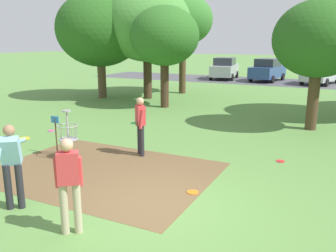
{
  "coord_description": "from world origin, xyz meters",
  "views": [
    {
      "loc": [
        3.11,
        -5.88,
        3.28
      ],
      "look_at": [
        -1.13,
        2.66,
        1.0
      ],
      "focal_mm": 38.29,
      "sensor_mm": 36.0,
      "label": 1
    }
  ],
  "objects_px": {
    "player_throwing": "(140,123)",
    "disc_golf_basket": "(67,132)",
    "frisbee_far_right": "(280,161)",
    "frisbee_mid_grass": "(51,131)",
    "frisbee_near_basket": "(193,192)",
    "player_waiting_right": "(69,181)",
    "player_waiting_left": "(12,161)",
    "parked_car_leftmost": "(225,68)",
    "parked_car_center_right": "(321,72)",
    "tree_mid_center": "(183,20)",
    "tree_far_right": "(319,39)",
    "frisbee_by_tee": "(67,172)",
    "tree_near_left": "(165,37)",
    "tree_near_right": "(100,29)",
    "tree_mid_right": "(147,24)",
    "parked_car_center_left": "(268,70)"
  },
  "relations": [
    {
      "from": "frisbee_by_tee",
      "to": "tree_near_left",
      "type": "height_order",
      "value": "tree_near_left"
    },
    {
      "from": "frisbee_by_tee",
      "to": "parked_car_center_left",
      "type": "bearing_deg",
      "value": 89.3
    },
    {
      "from": "tree_near_right",
      "to": "tree_mid_center",
      "type": "xyz_separation_m",
      "value": [
        3.45,
        3.77,
        0.59
      ]
    },
    {
      "from": "frisbee_by_tee",
      "to": "parked_car_center_right",
      "type": "relative_size",
      "value": 0.05
    },
    {
      "from": "disc_golf_basket",
      "to": "frisbee_mid_grass",
      "type": "height_order",
      "value": "disc_golf_basket"
    },
    {
      "from": "frisbee_near_basket",
      "to": "disc_golf_basket",
      "type": "bearing_deg",
      "value": 170.67
    },
    {
      "from": "disc_golf_basket",
      "to": "frisbee_far_right",
      "type": "bearing_deg",
      "value": 22.9
    },
    {
      "from": "disc_golf_basket",
      "to": "tree_far_right",
      "type": "bearing_deg",
      "value": 48.44
    },
    {
      "from": "frisbee_mid_grass",
      "to": "tree_mid_center",
      "type": "height_order",
      "value": "tree_mid_center"
    },
    {
      "from": "player_throwing",
      "to": "frisbee_far_right",
      "type": "height_order",
      "value": "player_throwing"
    },
    {
      "from": "frisbee_far_right",
      "to": "tree_far_right",
      "type": "height_order",
      "value": "tree_far_right"
    },
    {
      "from": "tree_mid_right",
      "to": "player_waiting_right",
      "type": "bearing_deg",
      "value": -65.56
    },
    {
      "from": "tree_mid_center",
      "to": "tree_far_right",
      "type": "distance_m",
      "value": 10.66
    },
    {
      "from": "parked_car_center_right",
      "to": "tree_near_left",
      "type": "bearing_deg",
      "value": -114.06
    },
    {
      "from": "player_throwing",
      "to": "frisbee_by_tee",
      "type": "height_order",
      "value": "player_throwing"
    },
    {
      "from": "parked_car_leftmost",
      "to": "parked_car_center_right",
      "type": "relative_size",
      "value": 0.97
    },
    {
      "from": "player_waiting_left",
      "to": "frisbee_near_basket",
      "type": "xyz_separation_m",
      "value": [
        2.9,
        2.26,
        -0.98
      ]
    },
    {
      "from": "player_throwing",
      "to": "disc_golf_basket",
      "type": "bearing_deg",
      "value": -147.61
    },
    {
      "from": "player_waiting_left",
      "to": "frisbee_near_basket",
      "type": "height_order",
      "value": "player_waiting_left"
    },
    {
      "from": "frisbee_near_basket",
      "to": "frisbee_by_tee",
      "type": "relative_size",
      "value": 1.22
    },
    {
      "from": "parked_car_leftmost",
      "to": "parked_car_center_left",
      "type": "bearing_deg",
      "value": -0.69
    },
    {
      "from": "tree_near_left",
      "to": "parked_car_center_left",
      "type": "bearing_deg",
      "value": 81.35
    },
    {
      "from": "frisbee_far_right",
      "to": "tree_mid_right",
      "type": "xyz_separation_m",
      "value": [
        -8.83,
        8.12,
        4.18
      ]
    },
    {
      "from": "player_throwing",
      "to": "player_waiting_left",
      "type": "bearing_deg",
      "value": -97.08
    },
    {
      "from": "frisbee_by_tee",
      "to": "tree_far_right",
      "type": "relative_size",
      "value": 0.05
    },
    {
      "from": "frisbee_by_tee",
      "to": "tree_near_left",
      "type": "xyz_separation_m",
      "value": [
        -1.91,
        9.3,
        3.46
      ]
    },
    {
      "from": "tree_near_right",
      "to": "parked_car_leftmost",
      "type": "relative_size",
      "value": 1.36
    },
    {
      "from": "frisbee_near_basket",
      "to": "parked_car_leftmost",
      "type": "distance_m",
      "value": 24.51
    },
    {
      "from": "tree_mid_center",
      "to": "player_throwing",
      "type": "bearing_deg",
      "value": -71.27
    },
    {
      "from": "disc_golf_basket",
      "to": "parked_car_center_right",
      "type": "relative_size",
      "value": 0.31
    },
    {
      "from": "tree_near_right",
      "to": "tree_far_right",
      "type": "xyz_separation_m",
      "value": [
        11.74,
        -2.83,
        -0.57
      ]
    },
    {
      "from": "player_waiting_right",
      "to": "parked_car_leftmost",
      "type": "bearing_deg",
      "value": 102.02
    },
    {
      "from": "player_throwing",
      "to": "tree_mid_center",
      "type": "xyz_separation_m",
      "value": [
        -4.13,
        12.17,
        3.51
      ]
    },
    {
      "from": "frisbee_by_tee",
      "to": "frisbee_far_right",
      "type": "height_order",
      "value": "same"
    },
    {
      "from": "disc_golf_basket",
      "to": "parked_car_center_right",
      "type": "height_order",
      "value": "parked_car_center_right"
    },
    {
      "from": "frisbee_far_right",
      "to": "tree_near_right",
      "type": "distance_m",
      "value": 13.98
    },
    {
      "from": "player_throwing",
      "to": "frisbee_mid_grass",
      "type": "xyz_separation_m",
      "value": [
        -4.46,
        0.99,
        -0.96
      ]
    },
    {
      "from": "tree_mid_right",
      "to": "parked_car_center_left",
      "type": "relative_size",
      "value": 1.43
    },
    {
      "from": "frisbee_by_tee",
      "to": "tree_mid_center",
      "type": "xyz_separation_m",
      "value": [
        -3.14,
        14.23,
        4.47
      ]
    },
    {
      "from": "player_waiting_left",
      "to": "tree_mid_center",
      "type": "relative_size",
      "value": 0.28
    },
    {
      "from": "tree_near_left",
      "to": "tree_near_right",
      "type": "distance_m",
      "value": 4.85
    },
    {
      "from": "parked_car_leftmost",
      "to": "tree_mid_right",
      "type": "bearing_deg",
      "value": -93.05
    },
    {
      "from": "tree_far_right",
      "to": "disc_golf_basket",
      "type": "bearing_deg",
      "value": -131.56
    },
    {
      "from": "tree_mid_center",
      "to": "tree_mid_right",
      "type": "height_order",
      "value": "tree_mid_right"
    },
    {
      "from": "tree_far_right",
      "to": "parked_car_center_right",
      "type": "height_order",
      "value": "tree_far_right"
    },
    {
      "from": "disc_golf_basket",
      "to": "player_waiting_left",
      "type": "xyz_separation_m",
      "value": [
        1.26,
        -2.94,
        0.23
      ]
    },
    {
      "from": "frisbee_by_tee",
      "to": "disc_golf_basket",
      "type": "bearing_deg",
      "value": 129.86
    },
    {
      "from": "player_throwing",
      "to": "player_waiting_right",
      "type": "height_order",
      "value": "same"
    },
    {
      "from": "tree_near_right",
      "to": "parked_car_leftmost",
      "type": "bearing_deg",
      "value": 76.55
    },
    {
      "from": "tree_near_left",
      "to": "parked_car_leftmost",
      "type": "height_order",
      "value": "tree_near_left"
    }
  ]
}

